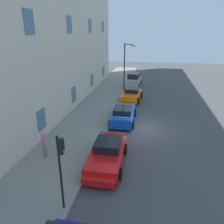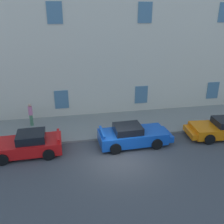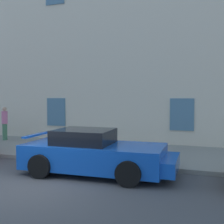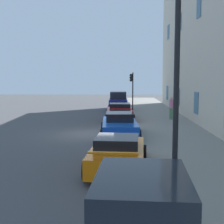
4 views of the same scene
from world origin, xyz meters
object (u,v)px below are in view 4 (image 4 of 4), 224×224
object	(u,v)px
sportscar_yellow_flank	(120,127)
sportscar_white_middle	(118,153)
hatchback_distant	(118,102)
sportscar_red_lead	(120,113)
traffic_light	(132,86)
street_lamp	(160,45)
pedestrian_admiring	(171,107)

from	to	relation	value
sportscar_yellow_flank	sportscar_white_middle	xyz separation A→B (m)	(6.09, -0.10, -0.02)
hatchback_distant	sportscar_red_lead	bearing A→B (deg)	0.74
sportscar_red_lead	sportscar_white_middle	xyz separation A→B (m)	(13.06, -0.14, -0.02)
traffic_light	street_lamp	size ratio (longest dim) A/B	0.60
sportscar_yellow_flank	pedestrian_admiring	world-z (taller)	pedestrian_admiring
sportscar_red_lead	pedestrian_admiring	world-z (taller)	pedestrian_admiring
sportscar_yellow_flank	traffic_light	size ratio (longest dim) A/B	1.34
street_lamp	traffic_light	bearing A→B (deg)	179.36
sportscar_yellow_flank	street_lamp	size ratio (longest dim) A/B	0.80
sportscar_white_middle	sportscar_red_lead	bearing A→B (deg)	179.39
sportscar_white_middle	street_lamp	world-z (taller)	street_lamp
sportscar_white_middle	traffic_light	xyz separation A→B (m)	(-16.79, 1.24, 2.00)
sportscar_white_middle	traffic_light	world-z (taller)	traffic_light
sportscar_red_lead	sportscar_white_middle	world-z (taller)	sportscar_red_lead
sportscar_white_middle	street_lamp	xyz separation A→B (m)	(3.96, 1.00, 3.65)
sportscar_red_lead	pedestrian_admiring	xyz separation A→B (m)	(0.01, 3.95, 0.43)
sportscar_red_lead	hatchback_distant	xyz separation A→B (m)	(-7.06, -0.09, 0.24)
sportscar_yellow_flank	hatchback_distant	world-z (taller)	hatchback_distant
sportscar_white_middle	traffic_light	distance (m)	16.95
hatchback_distant	traffic_light	xyz separation A→B (m)	(3.33, 1.19, 1.74)
traffic_light	hatchback_distant	bearing A→B (deg)	-160.33
sportscar_red_lead	pedestrian_admiring	bearing A→B (deg)	89.88
hatchback_distant	pedestrian_admiring	distance (m)	8.14
sportscar_red_lead	street_lamp	distance (m)	17.43
traffic_light	pedestrian_admiring	bearing A→B (deg)	37.39
sportscar_red_lead	street_lamp	xyz separation A→B (m)	(17.02, 0.87, 3.63)
sportscar_red_lead	street_lamp	world-z (taller)	street_lamp
pedestrian_admiring	sportscar_red_lead	bearing A→B (deg)	-90.12
pedestrian_admiring	traffic_light	bearing A→B (deg)	-142.61
traffic_light	pedestrian_admiring	xyz separation A→B (m)	(3.74, 2.86, -1.55)
pedestrian_admiring	street_lamp	bearing A→B (deg)	-10.29
sportscar_red_lead	hatchback_distant	distance (m)	7.06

